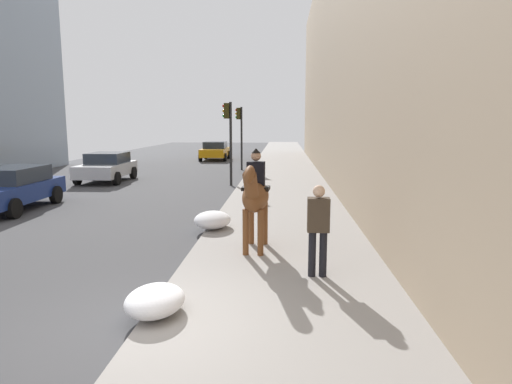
# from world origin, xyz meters

# --- Properties ---
(sidewalk_slab) EXTENTS (120.00, 4.11, 0.12)m
(sidewalk_slab) POSITION_xyz_m (0.00, -2.06, 0.06)
(sidewalk_slab) COLOR gray
(sidewalk_slab) RESTS_ON ground
(mounted_horse_near) EXTENTS (2.15, 0.66, 2.26)m
(mounted_horse_near) POSITION_xyz_m (3.80, -1.43, 1.36)
(mounted_horse_near) COLOR brown
(mounted_horse_near) RESTS_ON sidewalk_slab
(pedestrian_greeting) EXTENTS (0.27, 0.40, 1.70)m
(pedestrian_greeting) POSITION_xyz_m (2.17, -2.68, 1.10)
(pedestrian_greeting) COLOR black
(pedestrian_greeting) RESTS_ON sidewalk_slab
(car_near_lane) EXTENTS (4.33, 2.15, 1.44)m
(car_near_lane) POSITION_xyz_m (8.58, 7.17, 0.76)
(car_near_lane) COLOR navy
(car_near_lane) RESTS_ON ground
(car_mid_lane) EXTENTS (4.25, 2.14, 1.44)m
(car_mid_lane) POSITION_xyz_m (29.27, 3.33, 0.76)
(car_mid_lane) COLOR orange
(car_mid_lane) RESTS_ON ground
(car_far_lane) EXTENTS (3.99, 2.16, 1.44)m
(car_far_lane) POSITION_xyz_m (15.95, 6.76, 0.75)
(car_far_lane) COLOR #B7BABF
(car_far_lane) RESTS_ON ground
(traffic_light_near_curb) EXTENTS (0.20, 0.44, 3.86)m
(traffic_light_near_curb) POSITION_xyz_m (14.84, 0.47, 2.59)
(traffic_light_near_curb) COLOR black
(traffic_light_near_curb) RESTS_ON ground
(traffic_light_far_curb) EXTENTS (0.20, 0.44, 3.87)m
(traffic_light_far_curb) POSITION_xyz_m (21.86, 0.62, 2.59)
(traffic_light_far_curb) COLOR black
(traffic_light_far_curb) RESTS_ON ground
(snow_pile_near) EXTENTS (1.13, 0.87, 0.39)m
(snow_pile_near) POSITION_xyz_m (0.39, -0.15, 0.32)
(snow_pile_near) COLOR white
(snow_pile_near) RESTS_ON sidewalk_slab
(snow_pile_far) EXTENTS (1.28, 0.98, 0.44)m
(snow_pile_far) POSITION_xyz_m (5.87, -0.15, 0.34)
(snow_pile_far) COLOR white
(snow_pile_far) RESTS_ON sidewalk_slab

